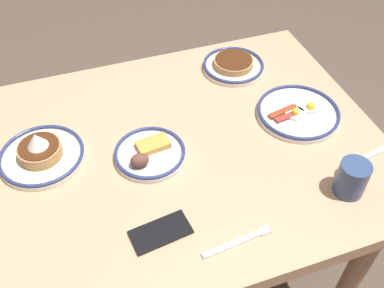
% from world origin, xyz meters
% --- Properties ---
extents(ground_plane, '(6.00, 6.00, 0.00)m').
position_xyz_m(ground_plane, '(0.00, 0.00, 0.00)').
color(ground_plane, brown).
extents(dining_table, '(1.15, 0.90, 0.75)m').
position_xyz_m(dining_table, '(0.00, 0.00, 0.66)').
color(dining_table, tan).
rests_on(dining_table, ground_plane).
extents(plate_near_main, '(0.20, 0.20, 0.05)m').
position_xyz_m(plate_near_main, '(0.10, 0.01, 0.77)').
color(plate_near_main, silver).
rests_on(plate_near_main, dining_table).
extents(plate_center_pancakes, '(0.24, 0.24, 0.10)m').
position_xyz_m(plate_center_pancakes, '(0.38, -0.08, 0.77)').
color(plate_center_pancakes, silver).
rests_on(plate_center_pancakes, dining_table).
extents(plate_far_companion, '(0.21, 0.21, 0.04)m').
position_xyz_m(plate_far_companion, '(-0.28, -0.29, 0.77)').
color(plate_far_companion, silver).
rests_on(plate_far_companion, dining_table).
extents(plate_far_side, '(0.25, 0.25, 0.04)m').
position_xyz_m(plate_far_side, '(-0.37, -0.01, 0.77)').
color(plate_far_side, white).
rests_on(plate_far_side, dining_table).
extents(coffee_mug, '(0.08, 0.10, 0.10)m').
position_xyz_m(coffee_mug, '(-0.36, 0.29, 0.80)').
color(coffee_mug, '#334772').
rests_on(coffee_mug, dining_table).
extents(cell_phone, '(0.15, 0.09, 0.01)m').
position_xyz_m(cell_phone, '(0.14, 0.26, 0.76)').
color(cell_phone, black).
rests_on(cell_phone, dining_table).
extents(fork_near, '(0.19, 0.04, 0.01)m').
position_xyz_m(fork_near, '(-0.02, 0.34, 0.76)').
color(fork_near, silver).
rests_on(fork_near, dining_table).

